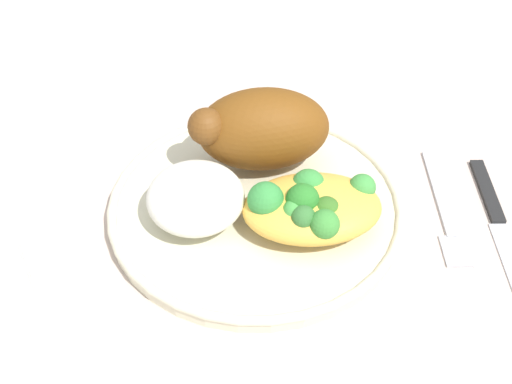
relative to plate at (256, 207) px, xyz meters
The scene contains 7 objects.
ground_plane 0.01m from the plate, ahead, with size 2.00×2.00×0.00m, color beige.
plate is the anchor object (origin of this frame).
roasted_chicken 0.07m from the plate, 99.35° to the right, with size 0.12×0.07×0.07m.
rice_pile 0.06m from the plate, 14.23° to the left, with size 0.08×0.08×0.04m, color silver.
mac_cheese_with_broccoli 0.06m from the plate, 143.68° to the left, with size 0.11×0.08×0.04m.
fork 0.16m from the plate, behind, with size 0.02×0.14×0.01m.
knife 0.21m from the plate, behind, with size 0.03×0.19×0.01m.
Camera 1 is at (0.04, 0.43, 0.43)m, focal length 49.36 mm.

